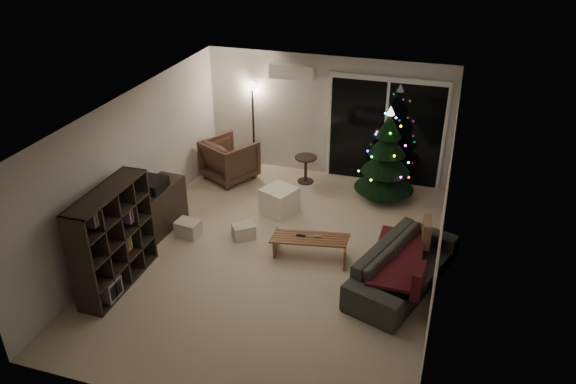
# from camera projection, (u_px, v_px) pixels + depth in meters

# --- Properties ---
(room) EXTENTS (6.50, 7.51, 2.60)m
(room) POSITION_uv_depth(u_px,v_px,m) (327.00, 166.00, 9.85)
(room) COLOR beige
(room) RESTS_ON ground
(bookshelf) EXTENTS (0.69, 1.63, 1.58)m
(bookshelf) POSITION_uv_depth(u_px,v_px,m) (102.00, 237.00, 8.25)
(bookshelf) COLOR black
(bookshelf) RESTS_ON floor
(media_cabinet) EXTENTS (0.58, 1.35, 0.83)m
(media_cabinet) POSITION_uv_depth(u_px,v_px,m) (155.00, 210.00, 9.68)
(media_cabinet) COLOR black
(media_cabinet) RESTS_ON floor
(stereo) EXTENTS (0.42, 0.50, 0.18)m
(stereo) POSITION_uv_depth(u_px,v_px,m) (152.00, 185.00, 9.44)
(stereo) COLOR black
(stereo) RESTS_ON media_cabinet
(armchair) EXTENTS (1.24, 1.25, 0.85)m
(armchair) POSITION_uv_depth(u_px,v_px,m) (230.00, 160.00, 11.48)
(armchair) COLOR #442E27
(armchair) RESTS_ON floor
(ottoman) EXTENTS (0.72, 0.72, 0.50)m
(ottoman) POSITION_uv_depth(u_px,v_px,m) (279.00, 201.00, 10.32)
(ottoman) COLOR #F6EDC8
(ottoman) RESTS_ON floor
(cardboard_box_a) EXTENTS (0.43, 0.35, 0.28)m
(cardboard_box_a) POSITION_uv_depth(u_px,v_px,m) (188.00, 228.00, 9.67)
(cardboard_box_a) COLOR beige
(cardboard_box_a) RESTS_ON floor
(cardboard_box_b) EXTENTS (0.46, 0.44, 0.26)m
(cardboard_box_b) POSITION_uv_depth(u_px,v_px,m) (244.00, 231.00, 9.62)
(cardboard_box_b) COLOR beige
(cardboard_box_b) RESTS_ON floor
(side_table) EXTENTS (0.51, 0.51, 0.56)m
(side_table) POSITION_uv_depth(u_px,v_px,m) (306.00, 169.00, 11.41)
(side_table) COLOR black
(side_table) RESTS_ON floor
(floor_lamp) EXTENTS (0.29, 0.29, 1.81)m
(floor_lamp) POSITION_uv_depth(u_px,v_px,m) (253.00, 126.00, 11.82)
(floor_lamp) COLOR black
(floor_lamp) RESTS_ON floor
(sofa) EXTENTS (1.55, 2.39, 0.65)m
(sofa) POSITION_uv_depth(u_px,v_px,m) (404.00, 266.00, 8.38)
(sofa) COLOR #41433F
(sofa) RESTS_ON floor
(sofa_throw) EXTENTS (0.69, 1.60, 0.05)m
(sofa_throw) POSITION_uv_depth(u_px,v_px,m) (398.00, 257.00, 8.34)
(sofa_throw) COLOR maroon
(sofa_throw) RESTS_ON sofa
(cushion_a) EXTENTS (0.16, 0.44, 0.43)m
(cushion_a) POSITION_uv_depth(u_px,v_px,m) (427.00, 232.00, 8.74)
(cushion_a) COLOR olive
(cushion_a) RESTS_ON sofa
(cushion_b) EXTENTS (0.16, 0.44, 0.43)m
(cushion_b) POSITION_uv_depth(u_px,v_px,m) (418.00, 281.00, 7.64)
(cushion_b) COLOR maroon
(cushion_b) RESTS_ON sofa
(coffee_table) EXTENTS (1.28, 0.64, 0.39)m
(coffee_table) POSITION_uv_depth(u_px,v_px,m) (310.00, 247.00, 9.06)
(coffee_table) COLOR brown
(coffee_table) RESTS_ON floor
(remote_a) EXTENTS (0.15, 0.05, 0.02)m
(remote_a) POSITION_uv_depth(u_px,v_px,m) (301.00, 235.00, 9.00)
(remote_a) COLOR black
(remote_a) RESTS_ON coffee_table
(remote_b) EXTENTS (0.15, 0.09, 0.02)m
(remote_b) POSITION_uv_depth(u_px,v_px,m) (317.00, 236.00, 8.98)
(remote_b) COLOR slate
(remote_b) RESTS_ON coffee_table
(christmas_tree) EXTENTS (1.46, 1.46, 1.86)m
(christmas_tree) POSITION_uv_depth(u_px,v_px,m) (387.00, 154.00, 10.52)
(christmas_tree) COLOR black
(christmas_tree) RESTS_ON floor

